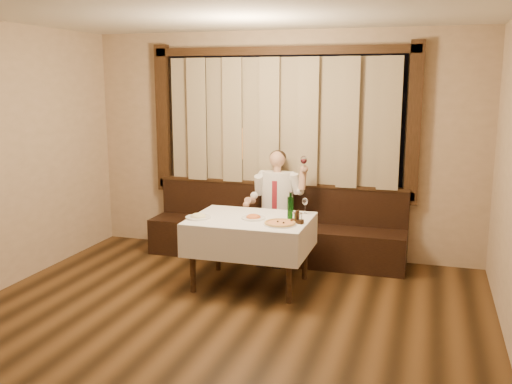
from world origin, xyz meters
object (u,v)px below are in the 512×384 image
(pasta_red, at_px, (253,216))
(seated_man, at_px, (276,197))
(dining_table, at_px, (251,227))
(pizza, at_px, (280,223))
(pasta_cream, at_px, (198,215))
(green_bottle, at_px, (290,208))
(cruet_caddy, at_px, (297,219))
(banquette, at_px, (275,234))

(pasta_red, xyz_separation_m, seated_man, (-0.01, 0.97, 0.01))
(dining_table, xyz_separation_m, pizza, (0.38, -0.19, 0.12))
(pizza, bearing_deg, pasta_cream, 179.13)
(pizza, bearing_deg, seated_man, 107.09)
(pasta_cream, bearing_deg, pizza, -0.87)
(dining_table, distance_m, pizza, 0.44)
(pasta_cream, bearing_deg, seated_man, 63.25)
(pasta_red, distance_m, green_bottle, 0.40)
(pasta_red, height_order, pasta_cream, pasta_cream)
(pasta_cream, distance_m, cruet_caddy, 1.06)
(banquette, distance_m, dining_table, 1.08)
(dining_table, xyz_separation_m, seated_man, (0.03, 0.94, 0.15))
(pasta_cream, relative_size, cruet_caddy, 1.97)
(green_bottle, bearing_deg, seated_man, 113.95)
(dining_table, distance_m, pasta_red, 0.15)
(dining_table, bearing_deg, seated_man, 88.15)
(pizza, distance_m, green_bottle, 0.26)
(dining_table, height_order, pasta_red, pasta_red)
(pasta_cream, relative_size, green_bottle, 0.90)
(green_bottle, relative_size, seated_man, 0.22)
(pasta_cream, xyz_separation_m, cruet_caddy, (1.06, 0.09, 0.01))
(pasta_red, bearing_deg, banquette, 92.31)
(green_bottle, bearing_deg, pizza, -102.01)
(banquette, xyz_separation_m, green_bottle, (0.43, -0.98, 0.57))
(dining_table, distance_m, pasta_cream, 0.58)
(banquette, bearing_deg, green_bottle, -66.49)
(dining_table, height_order, green_bottle, green_bottle)
(cruet_caddy, bearing_deg, green_bottle, 144.24)
(pasta_cream, distance_m, seated_man, 1.24)
(cruet_caddy, relative_size, seated_man, 0.10)
(pasta_cream, relative_size, seated_man, 0.20)
(pasta_red, bearing_deg, green_bottle, 10.94)
(pasta_red, bearing_deg, pasta_cream, -165.68)
(seated_man, bearing_deg, pasta_red, -89.27)
(banquette, height_order, pasta_cream, banquette)
(pasta_red, height_order, green_bottle, green_bottle)
(pasta_red, bearing_deg, pizza, -25.61)
(green_bottle, relative_size, cruet_caddy, 2.20)
(banquette, relative_size, dining_table, 2.52)
(pasta_red, distance_m, pasta_cream, 0.59)
(green_bottle, height_order, cruet_caddy, green_bottle)
(banquette, distance_m, pizza, 1.35)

